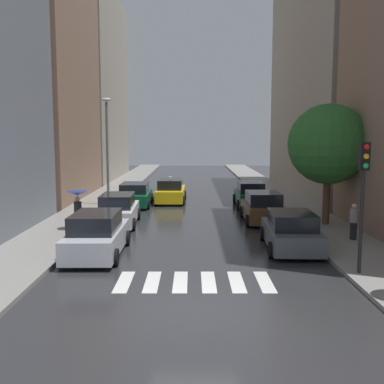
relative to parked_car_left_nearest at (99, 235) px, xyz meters
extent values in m
cube|color=#2A2A2C|center=(3.78, 18.20, -0.82)|extent=(28.00, 72.00, 0.04)
cube|color=gray|center=(-2.72, 18.20, -0.73)|extent=(3.00, 72.00, 0.15)
cube|color=gray|center=(10.28, 18.20, -0.73)|extent=(3.00, 72.00, 0.15)
cube|color=silver|center=(1.53, -3.31, -0.80)|extent=(0.45, 2.20, 0.01)
cube|color=silver|center=(2.43, -3.31, -0.80)|extent=(0.45, 2.20, 0.01)
cube|color=silver|center=(3.33, -3.31, -0.80)|extent=(0.45, 2.20, 0.01)
cube|color=silver|center=(4.23, -3.31, -0.80)|extent=(0.45, 2.20, 0.01)
cube|color=silver|center=(5.13, -3.31, -0.80)|extent=(0.45, 2.20, 0.01)
cube|color=silver|center=(6.03, -3.31, -0.80)|extent=(0.45, 2.20, 0.01)
cube|color=#8C6B56|center=(-7.22, 16.44, 11.87)|extent=(6.00, 12.57, 25.34)
cube|color=#9E9384|center=(-7.22, 31.95, 8.85)|extent=(6.00, 16.97, 19.30)
cube|color=#9E9384|center=(14.78, 20.01, 8.53)|extent=(6.00, 20.75, 18.67)
cube|color=#B2B7BF|center=(0.00, 0.07, -0.20)|extent=(1.90, 4.78, 0.85)
cube|color=black|center=(0.00, -0.17, 0.57)|extent=(1.66, 2.63, 0.69)
cylinder|color=black|center=(-0.95, 1.64, -0.48)|extent=(0.22, 0.64, 0.64)
cylinder|color=black|center=(0.93, 1.64, -0.48)|extent=(0.22, 0.64, 0.64)
cylinder|color=black|center=(-0.93, -1.51, -0.48)|extent=(0.22, 0.64, 0.64)
cylinder|color=black|center=(0.95, -1.50, -0.48)|extent=(0.22, 0.64, 0.64)
cube|color=silver|center=(-0.15, 6.19, -0.22)|extent=(1.96, 4.61, 0.81)
cube|color=black|center=(-0.15, 5.96, 0.52)|extent=(1.67, 2.56, 0.67)
cylinder|color=black|center=(-1.11, 7.66, -0.48)|extent=(0.24, 0.65, 0.64)
cylinder|color=black|center=(0.71, 7.72, -0.48)|extent=(0.24, 0.65, 0.64)
cylinder|color=black|center=(-1.01, 4.66, -0.48)|extent=(0.24, 0.65, 0.64)
cylinder|color=black|center=(0.80, 4.72, -0.48)|extent=(0.24, 0.65, 0.64)
cube|color=#0C4C2D|center=(-0.09, 12.91, -0.25)|extent=(2.01, 4.79, 0.75)
cube|color=black|center=(-0.08, 12.67, 0.43)|extent=(1.75, 2.64, 0.61)
cylinder|color=black|center=(-1.08, 14.47, -0.48)|extent=(0.23, 0.64, 0.64)
cylinder|color=black|center=(0.86, 14.50, -0.48)|extent=(0.23, 0.64, 0.64)
cylinder|color=black|center=(-1.03, 11.33, -0.48)|extent=(0.23, 0.64, 0.64)
cylinder|color=black|center=(0.91, 11.36, -0.48)|extent=(0.23, 0.64, 0.64)
cube|color=#474C51|center=(7.77, 1.03, -0.24)|extent=(2.12, 4.55, 0.77)
cube|color=black|center=(7.76, 0.81, 0.46)|extent=(1.81, 2.53, 0.63)
cylinder|color=black|center=(6.86, 2.55, -0.48)|extent=(0.25, 0.65, 0.64)
cylinder|color=black|center=(8.80, 2.47, -0.48)|extent=(0.25, 0.65, 0.64)
cylinder|color=black|center=(6.74, -0.40, -0.48)|extent=(0.25, 0.65, 0.64)
cylinder|color=black|center=(8.68, -0.48, -0.48)|extent=(0.25, 0.65, 0.64)
cube|color=brown|center=(7.52, 7.08, -0.22)|extent=(1.94, 4.27, 0.81)
cube|color=black|center=(7.52, 6.87, 0.51)|extent=(1.70, 2.35, 0.66)
cylinder|color=black|center=(6.55, 8.48, -0.48)|extent=(0.22, 0.64, 0.64)
cylinder|color=black|center=(8.47, 8.49, -0.48)|extent=(0.22, 0.64, 0.64)
cylinder|color=black|center=(6.57, 5.67, -0.48)|extent=(0.22, 0.64, 0.64)
cylinder|color=black|center=(8.49, 5.68, -0.48)|extent=(0.22, 0.64, 0.64)
cube|color=#0C4C2D|center=(7.52, 12.55, -0.22)|extent=(1.79, 4.41, 0.81)
cube|color=black|center=(7.52, 12.33, 0.52)|extent=(1.57, 2.43, 0.67)
cylinder|color=black|center=(6.64, 14.00, -0.48)|extent=(0.22, 0.64, 0.64)
cylinder|color=black|center=(8.41, 14.00, -0.48)|extent=(0.22, 0.64, 0.64)
cylinder|color=black|center=(6.63, 11.10, -0.48)|extent=(0.22, 0.64, 0.64)
cylinder|color=black|center=(8.40, 11.09, -0.48)|extent=(0.22, 0.64, 0.64)
cube|color=yellow|center=(2.21, 14.60, -0.23)|extent=(1.93, 4.66, 0.80)
cube|color=black|center=(2.20, 14.37, 0.50)|extent=(1.67, 2.57, 0.65)
cube|color=#F2EDCC|center=(2.20, 14.37, 0.91)|extent=(0.21, 0.36, 0.18)
cylinder|color=black|center=(1.31, 16.15, -0.48)|extent=(0.23, 0.64, 0.64)
cylinder|color=black|center=(3.16, 16.11, -0.48)|extent=(0.23, 0.64, 0.64)
cylinder|color=black|center=(1.26, 13.09, -0.48)|extent=(0.23, 0.64, 0.64)
cylinder|color=black|center=(3.11, 13.06, -0.48)|extent=(0.23, 0.64, 0.64)
cylinder|color=gray|center=(-1.79, 4.31, -0.27)|extent=(0.28, 0.28, 0.75)
cylinder|color=black|center=(-1.79, 4.31, 0.40)|extent=(0.36, 0.36, 0.60)
sphere|color=tan|center=(-1.79, 4.31, 0.82)|extent=(0.24, 0.24, 0.24)
cone|color=navy|center=(-1.79, 4.31, 1.10)|extent=(1.01, 1.01, 0.20)
cylinder|color=#333338|center=(-1.79, 4.31, 0.75)|extent=(0.02, 0.02, 0.70)
cylinder|color=black|center=(10.73, 2.16, -0.28)|extent=(0.28, 0.28, 0.75)
cylinder|color=gray|center=(10.73, 2.16, 0.39)|extent=(0.36, 0.36, 0.59)
sphere|color=tan|center=(10.73, 2.16, 0.81)|extent=(0.23, 0.23, 0.23)
cylinder|color=#513823|center=(10.54, 5.70, 0.53)|extent=(0.36, 0.36, 2.36)
sphere|color=#2C662A|center=(10.54, 5.70, 3.42)|extent=(4.04, 4.04, 4.04)
cylinder|color=black|center=(9.23, -2.78, 1.05)|extent=(0.12, 0.12, 3.40)
cube|color=black|center=(9.23, -2.78, 3.20)|extent=(0.30, 0.30, 0.90)
sphere|color=red|center=(9.23, -2.96, 3.50)|extent=(0.18, 0.18, 0.18)
sphere|color=#F2A519|center=(9.23, -2.96, 3.20)|extent=(0.18, 0.18, 0.18)
sphere|color=green|center=(9.23, -2.96, 2.90)|extent=(0.18, 0.18, 0.18)
cylinder|color=#595B60|center=(-1.77, 12.36, 2.66)|extent=(0.16, 0.16, 6.62)
ellipsoid|color=beige|center=(-1.77, 12.36, 6.12)|extent=(0.60, 0.28, 0.24)
camera|label=1|loc=(3.70, -17.69, 3.86)|focal=43.44mm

